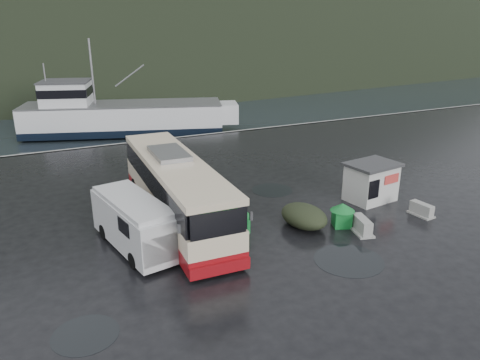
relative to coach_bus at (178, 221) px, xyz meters
name	(u,v)px	position (x,y,z in m)	size (l,w,h in m)	color
ground	(214,236)	(1.08, -2.58, 0.00)	(160.00, 160.00, 0.00)	black
harbor_water	(48,60)	(1.08, 107.42, 0.00)	(300.00, 180.00, 0.02)	black
quay_edge	(127,143)	(1.08, 17.42, 0.00)	(160.00, 0.60, 1.50)	#999993
headland	(48,37)	(11.08, 247.42, 0.00)	(780.00, 540.00, 570.00)	black
coach_bus	(178,221)	(0.00, 0.00, 0.00)	(3.19, 12.86, 3.64)	beige
white_van	(136,247)	(-2.73, -2.09, 0.00)	(2.06, 5.98, 2.50)	silver
waste_bin_left	(237,233)	(2.26, -2.74, 0.00)	(1.00, 1.00, 1.40)	#15792E
waste_bin_right	(341,226)	(7.56, -4.31, 0.00)	(0.92, 0.92, 1.28)	#15792E
dome_tent	(304,226)	(5.78, -3.46, 0.00)	(2.06, 2.88, 1.13)	#262D1B
ticket_kiosk	(369,200)	(11.34, -2.03, 0.00)	(2.95, 2.24, 2.31)	silver
jersey_barrier_a	(361,232)	(8.02, -5.38, 0.00)	(0.79, 1.58, 0.79)	#999993
jersey_barrier_b	(421,215)	(12.40, -5.04, 0.00)	(0.71, 1.41, 0.71)	#999993
fishing_trawler	(124,120)	(2.89, 26.97, 0.00)	(24.04, 5.28, 9.61)	silver
puddles	(272,245)	(3.19, -4.70, 0.01)	(15.18, 12.21, 0.01)	black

